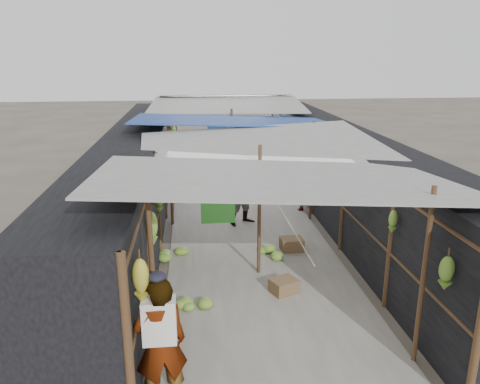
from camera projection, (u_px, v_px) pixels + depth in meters
name	position (u px, v px, depth m)	size (l,w,h in m)	color
ground	(289.00, 369.00, 6.49)	(80.00, 80.00, 0.00)	#6B6356
aisle_slab	(240.00, 215.00, 12.69)	(3.60, 16.00, 0.02)	#9E998E
stall_left	(137.00, 177.00, 12.09)	(1.40, 15.00, 2.30)	black
stall_right	(339.00, 172.00, 12.64)	(1.40, 15.00, 2.30)	black
crate_near	(284.00, 286.00, 8.53)	(0.46, 0.37, 0.28)	brown
crate_mid	(292.00, 244.00, 10.38)	(0.49, 0.39, 0.29)	brown
crate_back	(201.00, 174.00, 16.57)	(0.42, 0.34, 0.27)	brown
black_basin	(273.00, 170.00, 17.26)	(0.63, 0.63, 0.19)	black
vendor_elderly	(161.00, 344.00, 5.60)	(0.64, 0.42, 1.75)	white
shopper_blue	(246.00, 191.00, 11.83)	(0.86, 0.67, 1.76)	#2057A3
vendor_seated	(300.00, 194.00, 12.93)	(0.65, 0.37, 1.01)	#494440
market_canopy	(240.00, 125.00, 12.33)	(5.62, 15.20, 2.77)	brown
hanging_bananas	(238.00, 158.00, 12.06)	(3.96, 14.36, 0.83)	gold
floor_bananas	(205.00, 204.00, 13.22)	(3.93, 9.74, 0.34)	olive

